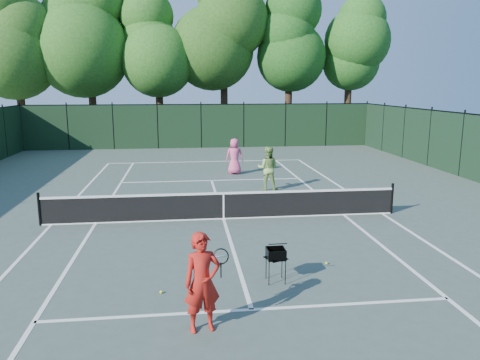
{
  "coord_description": "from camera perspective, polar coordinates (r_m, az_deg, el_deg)",
  "views": [
    {
      "loc": [
        -1.26,
        -14.83,
        4.35
      ],
      "look_at": [
        0.67,
        1.0,
        1.1
      ],
      "focal_mm": 35.0,
      "sensor_mm": 36.0,
      "label": 1
    }
  ],
  "objects": [
    {
      "name": "tree_1",
      "position": [
        37.69,
        -18.06,
        17.59
      ],
      "size": [
        6.8,
        6.8,
        13.98
      ],
      "color": "black",
      "rests_on": "ground"
    },
    {
      "name": "sideline_doubles_left",
      "position": [
        16.02,
        -22.04,
        -5.09
      ],
      "size": [
        0.1,
        23.77,
        0.01
      ],
      "primitive_type": "cube",
      "color": "white",
      "rests_on": "ground"
    },
    {
      "name": "sideline_doubles_right",
      "position": [
        16.86,
        16.94,
        -3.94
      ],
      "size": [
        0.1,
        23.77,
        0.01
      ],
      "primitive_type": "cube",
      "color": "white",
      "rests_on": "ground"
    },
    {
      "name": "coach",
      "position": [
        8.51,
        -4.61,
        -12.32
      ],
      "size": [
        0.89,
        0.77,
        1.83
      ],
      "rotation": [
        0.0,
        0.0,
        0.21
      ],
      "color": "#B51C14",
      "rests_on": "ground"
    },
    {
      "name": "tennis_net",
      "position": [
        15.38,
        -2.03,
        -3.08
      ],
      "size": [
        11.69,
        0.09,
        1.06
      ],
      "color": "black",
      "rests_on": "ground"
    },
    {
      "name": "tree_0",
      "position": [
        38.37,
        -25.8,
        16.12
      ],
      "size": [
        6.4,
        6.4,
        13.14
      ],
      "color": "black",
      "rests_on": "ground"
    },
    {
      "name": "sideline_singles_left",
      "position": [
        15.72,
        -17.19,
        -5.07
      ],
      "size": [
        0.1,
        23.77,
        0.01
      ],
      "primitive_type": "cube",
      "color": "white",
      "rests_on": "ground"
    },
    {
      "name": "baseline_far",
      "position": [
        27.1,
        -4.19,
        2.26
      ],
      "size": [
        10.97,
        0.1,
        0.01
      ],
      "primitive_type": "cube",
      "color": "white",
      "rests_on": "ground"
    },
    {
      "name": "ground",
      "position": [
        15.51,
        -2.01,
        -4.78
      ],
      "size": [
        90.0,
        90.0,
        0.0
      ],
      "primitive_type": "plane",
      "color": "#414F47",
      "rests_on": "ground"
    },
    {
      "name": "fence_far",
      "position": [
        32.98,
        -4.75,
        6.53
      ],
      "size": [
        24.0,
        0.05,
        3.0
      ],
      "primitive_type": "cube",
      "color": "black",
      "rests_on": "ground"
    },
    {
      "name": "player_pink",
      "position": [
        23.13,
        -0.67,
        2.91
      ],
      "size": [
        0.91,
        0.64,
        1.78
      ],
      "rotation": [
        0.0,
        0.0,
        3.05
      ],
      "color": "#E14F81",
      "rests_on": "ground"
    },
    {
      "name": "tree_3",
      "position": [
        37.56,
        -2.01,
        18.64
      ],
      "size": [
        7.0,
        7.0,
        14.45
      ],
      "color": "black",
      "rests_on": "ground"
    },
    {
      "name": "loose_ball_near_cart",
      "position": [
        11.91,
        10.5,
        -9.93
      ],
      "size": [
        0.07,
        0.07,
        0.07
      ],
      "primitive_type": "sphere",
      "color": "#ADCD2A",
      "rests_on": "ground"
    },
    {
      "name": "tree_2",
      "position": [
        36.83,
        -10.04,
        16.62
      ],
      "size": [
        6.0,
        6.0,
        12.4
      ],
      "color": "black",
      "rests_on": "ground"
    },
    {
      "name": "service_line_far",
      "position": [
        21.71,
        -3.47,
        -0.05
      ],
      "size": [
        8.23,
        0.1,
        0.01
      ],
      "primitive_type": "cube",
      "color": "white",
      "rests_on": "ground"
    },
    {
      "name": "player_green",
      "position": [
        19.63,
        3.41,
        1.43
      ],
      "size": [
        1.05,
        0.91,
        1.83
      ],
      "rotation": [
        0.0,
        0.0,
        2.87
      ],
      "color": "#88B158",
      "rests_on": "ground"
    },
    {
      "name": "tree_5",
      "position": [
        39.38,
        13.3,
        16.12
      ],
      "size": [
        5.8,
        5.8,
        12.23
      ],
      "color": "black",
      "rests_on": "ground"
    },
    {
      "name": "tree_4",
      "position": [
        37.55,
        6.08,
        17.26
      ],
      "size": [
        6.2,
        6.2,
        12.97
      ],
      "color": "black",
      "rests_on": "ground"
    },
    {
      "name": "loose_ball_midcourt",
      "position": [
        10.34,
        -9.59,
        -13.33
      ],
      "size": [
        0.07,
        0.07,
        0.07
      ],
      "primitive_type": "sphere",
      "color": "yellow",
      "rests_on": "ground"
    },
    {
      "name": "sideline_singles_right",
      "position": [
        16.36,
        12.54,
        -4.17
      ],
      "size": [
        0.1,
        23.77,
        0.01
      ],
      "primitive_type": "cube",
      "color": "white",
      "rests_on": "ground"
    },
    {
      "name": "ball_hopper",
      "position": [
        10.57,
        4.39,
        -8.99
      ],
      "size": [
        0.54,
        0.54,
        0.78
      ],
      "rotation": [
        0.0,
        0.0,
        0.41
      ],
      "color": "black",
      "rests_on": "ground"
    },
    {
      "name": "center_service_line",
      "position": [
        15.51,
        -2.01,
        -4.77
      ],
      "size": [
        0.1,
        12.8,
        0.01
      ],
      "primitive_type": "cube",
      "color": "white",
      "rests_on": "ground"
    },
    {
      "name": "service_line_near",
      "position": [
        9.57,
        1.43,
        -15.51
      ],
      "size": [
        8.23,
        0.1,
        0.01
      ],
      "primitive_type": "cube",
      "color": "white",
      "rests_on": "ground"
    }
  ]
}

